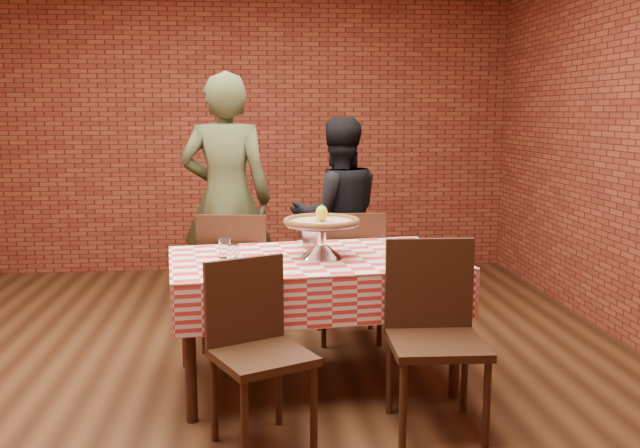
# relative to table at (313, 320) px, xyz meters

# --- Properties ---
(ground) EXTENTS (6.00, 6.00, 0.00)m
(ground) POSITION_rel_table_xyz_m (-0.53, 0.05, -0.38)
(ground) COLOR black
(ground) RESTS_ON ground
(back_wall) EXTENTS (5.50, 0.00, 5.50)m
(back_wall) POSITION_rel_table_xyz_m (-0.53, 3.05, 1.08)
(back_wall) COLOR maroon
(back_wall) RESTS_ON ground
(table) EXTENTS (1.72, 1.16, 0.75)m
(table) POSITION_rel_table_xyz_m (0.00, 0.00, 0.00)
(table) COLOR #382010
(table) RESTS_ON ground
(tablecloth) EXTENTS (1.76, 1.20, 0.28)m
(tablecloth) POSITION_rel_table_xyz_m (0.00, 0.00, 0.24)
(tablecloth) COLOR red
(tablecloth) RESTS_ON table
(pizza_stand) EXTENTS (0.54, 0.54, 0.20)m
(pizza_stand) POSITION_rel_table_xyz_m (0.05, -0.02, 0.48)
(pizza_stand) COLOR silver
(pizza_stand) RESTS_ON tablecloth
(pizza) EXTENTS (0.54, 0.54, 0.03)m
(pizza) POSITION_rel_table_xyz_m (0.05, -0.02, 0.59)
(pizza) COLOR beige
(pizza) RESTS_ON pizza_stand
(lemon) EXTENTS (0.09, 0.09, 0.09)m
(lemon) POSITION_rel_table_xyz_m (0.05, -0.02, 0.64)
(lemon) COLOR yellow
(lemon) RESTS_ON pizza
(water_glass_left) EXTENTS (0.08, 0.08, 0.11)m
(water_glass_left) POSITION_rel_table_xyz_m (-0.45, -0.15, 0.44)
(water_glass_left) COLOR white
(water_glass_left) RESTS_ON tablecloth
(water_glass_right) EXTENTS (0.08, 0.08, 0.11)m
(water_glass_right) POSITION_rel_table_xyz_m (-0.51, 0.03, 0.44)
(water_glass_right) COLOR white
(water_glass_right) RESTS_ON tablecloth
(side_plate) EXTENTS (0.20, 0.20, 0.01)m
(side_plate) POSITION_rel_table_xyz_m (0.49, -0.02, 0.39)
(side_plate) COLOR white
(side_plate) RESTS_ON tablecloth
(sweetener_packet_a) EXTENTS (0.06, 0.05, 0.00)m
(sweetener_packet_a) POSITION_rel_table_xyz_m (0.58, -0.12, 0.39)
(sweetener_packet_a) COLOR white
(sweetener_packet_a) RESTS_ON tablecloth
(sweetener_packet_b) EXTENTS (0.06, 0.05, 0.00)m
(sweetener_packet_b) POSITION_rel_table_xyz_m (0.59, -0.10, 0.39)
(sweetener_packet_b) COLOR white
(sweetener_packet_b) RESTS_ON tablecloth
(condiment_caddy) EXTENTS (0.12, 0.11, 0.14)m
(condiment_caddy) POSITION_rel_table_xyz_m (-0.01, 0.28, 0.45)
(condiment_caddy) COLOR silver
(condiment_caddy) RESTS_ON tablecloth
(chair_near_left) EXTENTS (0.55, 0.55, 0.89)m
(chair_near_left) POSITION_rel_table_xyz_m (-0.31, -0.80, 0.07)
(chair_near_left) COLOR #382010
(chair_near_left) RESTS_ON ground
(chair_near_right) EXTENTS (0.48, 0.48, 0.94)m
(chair_near_right) POSITION_rel_table_xyz_m (0.56, -0.70, 0.10)
(chair_near_right) COLOR #382010
(chair_near_right) RESTS_ON ground
(chair_far_left) EXTENTS (0.51, 0.51, 0.93)m
(chair_far_left) POSITION_rel_table_xyz_m (-0.46, 0.71, 0.09)
(chair_far_left) COLOR #382010
(chair_far_left) RESTS_ON ground
(chair_far_right) EXTENTS (0.45, 0.45, 0.92)m
(chair_far_right) POSITION_rel_table_xyz_m (0.32, 0.77, 0.09)
(chair_far_right) COLOR #382010
(chair_far_right) RESTS_ON ground
(diner_olive) EXTENTS (0.74, 0.53, 1.88)m
(diner_olive) POSITION_rel_table_xyz_m (-0.54, 1.30, 0.56)
(diner_olive) COLOR #444C2B
(diner_olive) RESTS_ON ground
(diner_black) EXTENTS (0.82, 0.68, 1.55)m
(diner_black) POSITION_rel_table_xyz_m (0.32, 1.43, 0.40)
(diner_black) COLOR black
(diner_black) RESTS_ON ground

